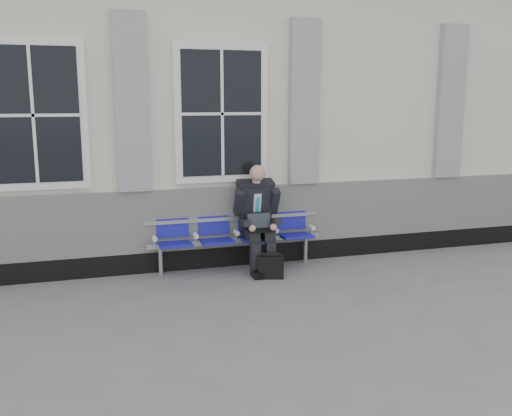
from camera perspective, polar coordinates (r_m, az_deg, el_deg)
name	(u,v)px	position (r m, az deg, el deg)	size (l,w,h in m)	color
ground	(223,301)	(7.15, -3.32, -9.28)	(70.00, 70.00, 0.00)	slate
station_building	(174,113)	(10.12, -8.21, 9.43)	(14.40, 4.40, 4.49)	silver
bench	(235,231)	(8.34, -2.09, -2.36)	(2.60, 0.47, 0.91)	#9EA0A3
businessman	(257,214)	(8.22, 0.13, -0.65)	(0.65, 0.87, 1.54)	black
briefcase	(271,266)	(7.96, 1.49, -5.87)	(0.38, 0.25, 0.36)	black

